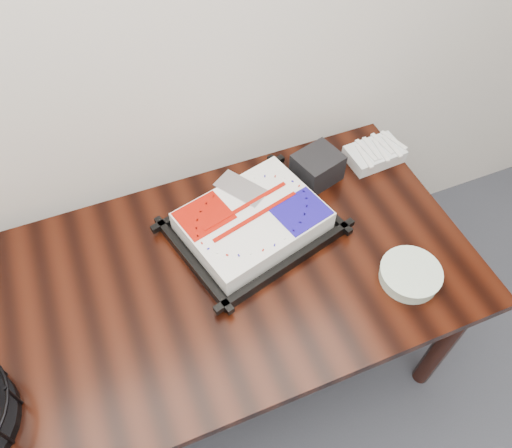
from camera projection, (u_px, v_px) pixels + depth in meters
name	position (u px, v px, depth m)	size (l,w,h in m)	color
table	(203.00, 294.00, 1.68)	(1.80, 0.90, 0.75)	black
cake_tray	(253.00, 223.00, 1.69)	(0.60, 0.52, 0.11)	black
plate_stack	(410.00, 275.00, 1.59)	(0.20, 0.20, 0.05)	white
fork_bag	(374.00, 154.00, 1.92)	(0.22, 0.15, 0.06)	silver
napkin_box	(317.00, 167.00, 1.83)	(0.16, 0.14, 0.11)	black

